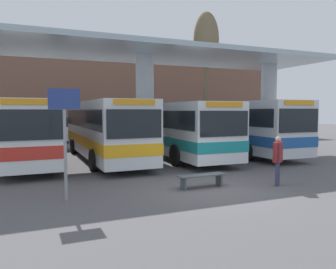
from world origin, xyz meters
The scene contains 12 objects.
ground_plane centered at (0.00, 0.00, 0.00)m, with size 100.00×100.00×0.00m, color #565456.
townhouse_backdrop centered at (0.00, 22.22, 5.74)m, with size 40.00×0.58×9.85m.
station_canopy centered at (0.00, 7.12, 4.77)m, with size 21.43×6.23×5.85m.
transit_bus_left_bay centered at (-5.81, 8.93, 1.75)m, with size 2.97×11.43×3.12m.
transit_bus_center_bay centered at (-1.99, 8.38, 1.75)m, with size 2.80×11.43×3.14m.
transit_bus_right_bay centered at (2.03, 8.37, 1.73)m, with size 2.91×12.14×3.07m.
transit_bus_far_right_bay centered at (6.17, 8.54, 1.79)m, with size 2.86×12.22×3.19m.
waiting_bench_mid_platform centered at (-0.24, 0.32, 0.34)m, with size 1.75×0.44×0.46m.
info_sign_platform centered at (-4.73, 0.45, 2.33)m, with size 0.90×0.09×3.30m.
pedestrian_waiting centered at (2.37, -0.46, 1.07)m, with size 0.57×0.48×1.75m.
poplar_tree_behind_left centered at (8.42, 15.56, 8.43)m, with size 2.19×2.19×11.12m.
parked_car_street centered at (-2.83, 18.74, 1.01)m, with size 4.57×2.16×2.11m.
Camera 1 is at (-5.63, -9.53, 2.65)m, focal length 35.00 mm.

